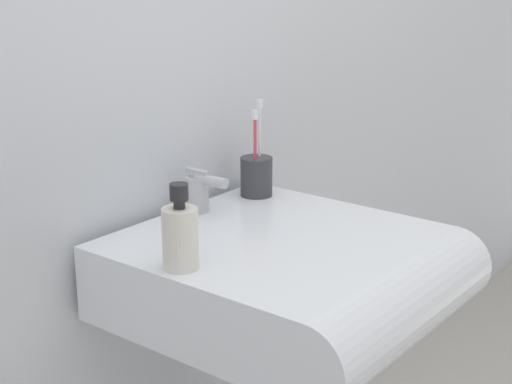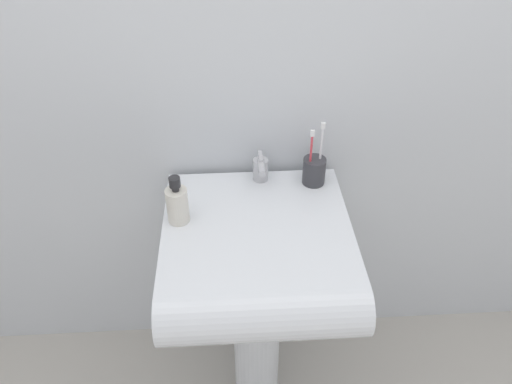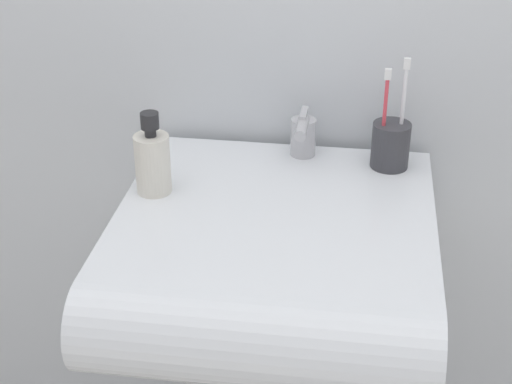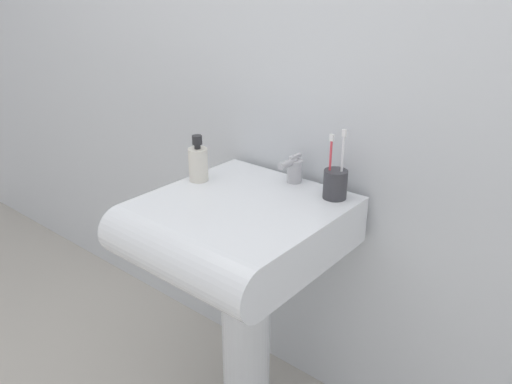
% 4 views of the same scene
% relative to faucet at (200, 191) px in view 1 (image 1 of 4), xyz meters
% --- Properties ---
extents(wall_back, '(5.00, 0.05, 2.40)m').
position_rel_faucet_xyz_m(wall_back, '(-0.03, 0.09, 0.34)').
color(wall_back, silver).
rests_on(wall_back, ground).
extents(sink_basin, '(0.54, 0.59, 0.15)m').
position_rel_faucet_xyz_m(sink_basin, '(-0.03, -0.27, -0.12)').
color(sink_basin, white).
rests_on(sink_basin, sink_pedestal).
extents(faucet, '(0.05, 0.11, 0.09)m').
position_rel_faucet_xyz_m(faucet, '(0.00, 0.00, 0.00)').
color(faucet, '#B7B7BC').
rests_on(faucet, sink_basin).
extents(toothbrush_cup, '(0.07, 0.07, 0.21)m').
position_rel_faucet_xyz_m(toothbrush_cup, '(0.17, -0.02, 0.00)').
color(toothbrush_cup, '#38383D').
rests_on(toothbrush_cup, sink_basin).
extents(soap_bottle, '(0.06, 0.06, 0.15)m').
position_rel_faucet_xyz_m(soap_bottle, '(-0.25, -0.18, 0.02)').
color(soap_bottle, silver).
rests_on(soap_bottle, sink_basin).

